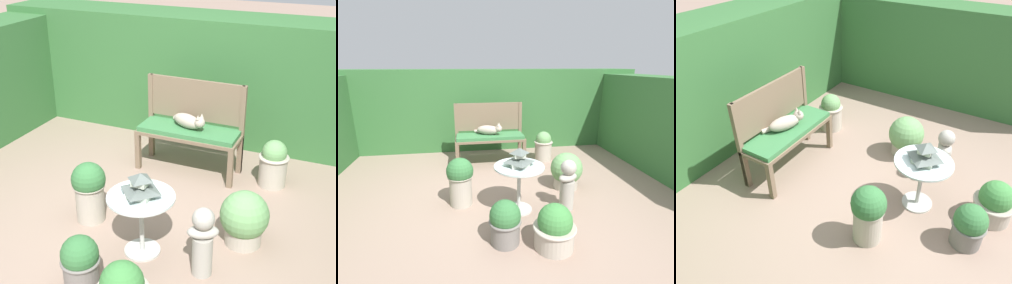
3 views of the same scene
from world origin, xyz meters
The scene contains 13 objects.
ground centered at (0.00, 0.00, 0.00)m, with size 30.00×30.00×0.00m, color gray.
foliage_hedge_back centered at (0.00, 2.44, 0.82)m, with size 6.40×0.87×1.64m, color #336633.
garden_bench centered at (0.01, 1.20, 0.47)m, with size 1.22×0.44×0.55m.
bench_backrest centered at (0.01, 1.40, 0.76)m, with size 1.22×0.06×1.08m.
cat centered at (0.00, 1.21, 0.64)m, with size 0.48×0.33×0.22m.
patio_table centered at (0.19, -0.42, 0.46)m, with size 0.61×0.61×0.59m.
pagoda_birdhouse centered at (0.19, -0.42, 0.68)m, with size 0.29×0.29×0.22m.
garden_bust centered at (0.79, -0.48, 0.34)m, with size 0.31×0.26×0.64m.
potted_plant_table_near centered at (1.01, 1.26, 0.27)m, with size 0.34×0.34×0.55m.
potted_plant_patio_mid centered at (1.00, 0.07, 0.26)m, with size 0.46×0.46×0.53m.
potted_plant_bench_right centered at (-0.07, -1.01, 0.23)m, with size 0.33×0.33×0.47m.
potted_plant_path_edge centered at (-0.51, -0.17, 0.34)m, with size 0.34×0.34×0.63m.
potted_plant_hedge_corner centered at (0.39, -1.15, 0.21)m, with size 0.42×0.42×0.46m.
Camera 2 is at (-0.42, -3.25, 1.74)m, focal length 28.00 mm.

